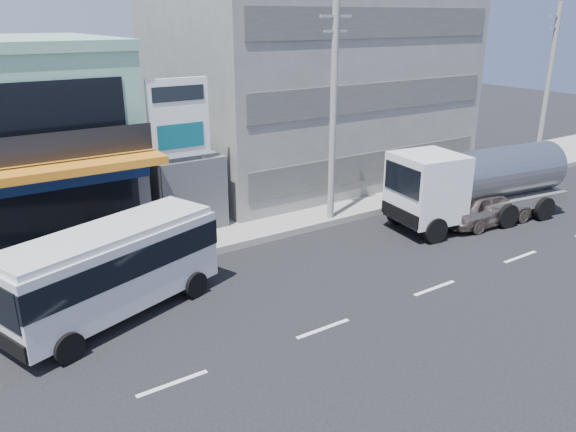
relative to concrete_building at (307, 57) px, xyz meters
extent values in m
plane|color=black|center=(-10.00, -15.00, -7.00)|extent=(120.00, 120.00, 0.00)
cube|color=gray|center=(-5.00, -5.50, -6.85)|extent=(70.00, 5.00, 0.30)
cube|color=gray|center=(0.00, 0.00, 0.00)|extent=(16.00, 12.00, 14.00)
cube|color=#48494E|center=(-10.00, -3.00, -5.25)|extent=(3.00, 6.00, 3.50)
cylinder|color=slate|center=(-10.00, -4.00, -3.42)|extent=(1.50, 1.50, 0.15)
cylinder|color=gray|center=(-11.50, -5.80, -3.75)|extent=(0.16, 0.16, 6.50)
cylinder|color=gray|center=(-9.50, -5.80, -3.75)|extent=(0.16, 0.16, 6.50)
cube|color=white|center=(-10.50, -5.80, -1.70)|extent=(2.60, 0.18, 3.20)
cylinder|color=#999993|center=(-4.00, -7.60, -2.00)|extent=(0.30, 0.30, 10.00)
cube|color=#999993|center=(-4.00, -7.60, 2.20)|extent=(1.60, 0.12, 0.12)
cube|color=#999993|center=(-4.00, -7.60, 1.60)|extent=(1.20, 0.10, 0.10)
cylinder|color=#999993|center=(12.00, -7.60, -2.00)|extent=(0.30, 0.30, 10.00)
cube|color=#999993|center=(12.00, -7.60, 2.20)|extent=(1.60, 0.12, 0.12)
cube|color=#999993|center=(12.00, -7.60, 1.60)|extent=(1.20, 0.10, 0.10)
cube|color=silver|center=(-15.07, -10.58, -5.37)|extent=(7.47, 4.47, 2.34)
cube|color=black|center=(-15.07, -10.58, -4.91)|extent=(7.53, 4.54, 0.87)
cube|color=silver|center=(-15.07, -10.58, -4.10)|extent=(7.21, 4.22, 0.20)
cylinder|color=black|center=(-17.01, -12.45, -6.54)|extent=(0.96, 0.57, 0.92)
cylinder|color=black|center=(-17.75, -10.33, -6.54)|extent=(0.96, 0.57, 0.92)
cylinder|color=black|center=(-12.40, -10.83, -6.54)|extent=(0.96, 0.57, 0.92)
cylinder|color=black|center=(-13.14, -8.71, -6.54)|extent=(0.96, 0.57, 0.92)
imported|color=tan|center=(2.00, -11.64, -6.16)|extent=(5.07, 2.34, 1.68)
cube|color=white|center=(-1.14, -10.76, -4.91)|extent=(3.05, 3.05, 2.94)
cube|color=#595956|center=(2.00, -11.18, -6.10)|extent=(9.29, 3.66, 0.57)
cylinder|color=gray|center=(3.12, -11.33, -4.74)|extent=(6.59, 3.19, 2.37)
cylinder|color=black|center=(-1.76, -11.99, -6.43)|extent=(1.17, 0.49, 1.13)
cylinder|color=black|center=(-1.41, -9.41, -6.43)|extent=(1.17, 0.49, 1.13)
cylinder|color=black|center=(2.39, -12.55, -6.43)|extent=(1.17, 0.49, 1.13)
cylinder|color=black|center=(2.73, -9.97, -6.43)|extent=(1.17, 0.49, 1.13)
cylinder|color=black|center=(4.74, -12.86, -6.43)|extent=(1.17, 0.49, 1.13)
cylinder|color=black|center=(5.09, -10.28, -6.43)|extent=(1.17, 0.49, 1.13)
imported|color=#5A100C|center=(-14.00, -8.20, -6.51)|extent=(1.97, 1.21, 0.98)
imported|color=#66594C|center=(-14.00, -8.20, -5.51)|extent=(0.61, 0.76, 1.79)
camera|label=1|loc=(-19.39, -27.11, 2.20)|focal=35.00mm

